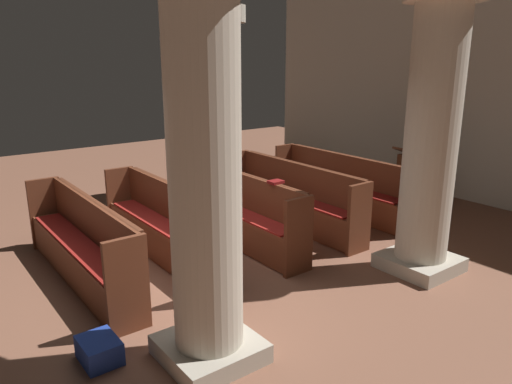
# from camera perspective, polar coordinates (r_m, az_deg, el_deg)

# --- Properties ---
(ground_plane) EXTENTS (19.20, 19.20, 0.00)m
(ground_plane) POSITION_cam_1_polar(r_m,az_deg,el_deg) (6.24, -9.09, -9.77)
(ground_plane) COLOR brown
(back_wall) EXTENTS (10.00, 0.16, 4.50)m
(back_wall) POSITION_cam_1_polar(r_m,az_deg,el_deg) (10.03, 23.22, 12.08)
(back_wall) COLOR beige
(back_wall) RESTS_ON ground
(pew_row_0) EXTENTS (2.95, 0.46, 1.00)m
(pew_row_0) POSITION_cam_1_polar(r_m,az_deg,el_deg) (8.57, 9.77, 1.01)
(pew_row_0) COLOR brown
(pew_row_0) RESTS_ON ground
(pew_row_1) EXTENTS (2.95, 0.46, 1.00)m
(pew_row_1) POSITION_cam_1_polar(r_m,az_deg,el_deg) (7.82, 4.14, -0.23)
(pew_row_1) COLOR brown
(pew_row_1) RESTS_ON ground
(pew_row_2) EXTENTS (2.95, 0.47, 1.00)m
(pew_row_2) POSITION_cam_1_polar(r_m,az_deg,el_deg) (7.15, -2.61, -1.71)
(pew_row_2) COLOR brown
(pew_row_2) RESTS_ON ground
(pew_row_3) EXTENTS (2.95, 0.46, 1.00)m
(pew_row_3) POSITION_cam_1_polar(r_m,az_deg,el_deg) (6.62, -10.61, -3.44)
(pew_row_3) COLOR brown
(pew_row_3) RESTS_ON ground
(pew_row_4) EXTENTS (2.95, 0.46, 1.00)m
(pew_row_4) POSITION_cam_1_polar(r_m,az_deg,el_deg) (6.23, -19.84, -5.33)
(pew_row_4) COLOR brown
(pew_row_4) RESTS_ON ground
(pillar_aisle_side) EXTENTS (0.93, 0.93, 3.54)m
(pillar_aisle_side) POSITION_cam_1_polar(r_m,az_deg,el_deg) (6.23, 19.95, 7.19)
(pillar_aisle_side) COLOR #B6AD9A
(pillar_aisle_side) RESTS_ON ground
(pillar_far_side) EXTENTS (0.93, 0.93, 3.54)m
(pillar_far_side) POSITION_cam_1_polar(r_m,az_deg,el_deg) (9.44, -4.02, 10.65)
(pillar_far_side) COLOR #B6AD9A
(pillar_far_side) RESTS_ON ground
(pillar_aisle_rear) EXTENTS (0.89, 0.89, 3.54)m
(pillar_aisle_rear) POSITION_cam_1_polar(r_m,az_deg,el_deg) (3.99, -6.08, 3.74)
(pillar_aisle_rear) COLOR #B6AD9A
(pillar_aisle_rear) RESTS_ON ground
(lectern) EXTENTS (0.48, 0.45, 1.08)m
(lectern) POSITION_cam_1_polar(r_m,az_deg,el_deg) (9.29, 17.20, 1.20)
(lectern) COLOR brown
(lectern) RESTS_ON ground
(hymn_book) EXTENTS (0.15, 0.19, 0.04)m
(hymn_book) POSITION_cam_1_polar(r_m,az_deg,el_deg) (6.56, 2.33, 1.19)
(hymn_book) COLOR maroon
(hymn_book) RESTS_ON pew_row_2
(kneeler_box_blue) EXTENTS (0.41, 0.32, 0.22)m
(kneeler_box_blue) POSITION_cam_1_polar(r_m,az_deg,el_deg) (4.81, -17.88, -17.22)
(kneeler_box_blue) COLOR navy
(kneeler_box_blue) RESTS_ON ground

